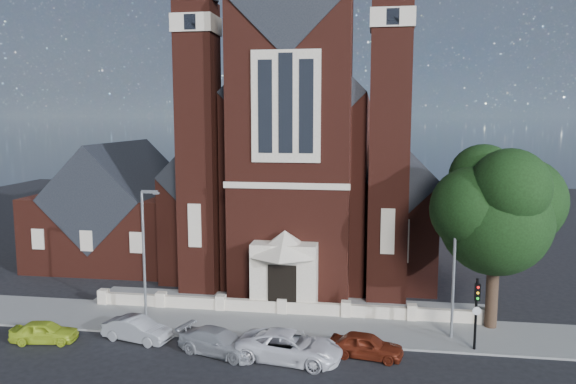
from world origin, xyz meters
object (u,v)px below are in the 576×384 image
church (311,164)px  car_white_suv (290,346)px  car_dark_red (366,345)px  street_lamp_left (145,248)px  parish_hall (121,214)px  traffic_signal (477,305)px  car_silver_a (137,329)px  street_tree (499,213)px  car_lime_van (44,332)px  car_silver_b (219,342)px  street_lamp_right (456,259)px

church → car_white_suv: (1.46, -23.03, -7.43)m
church → car_dark_red: (5.33, -22.05, -7.54)m
street_lamp_left → car_dark_red: 14.16m
parish_hall → traffic_signal: size_ratio=3.05×
car_silver_a → church: bearing=-5.5°
street_tree → car_white_suv: size_ratio=1.98×
car_lime_van → car_silver_b: bearing=-98.3°
car_lime_van → car_dark_red: car_dark_red is taller
car_silver_a → car_white_suv: bearing=-85.0°
street_tree → street_lamp_left: (-20.51, -1.71, -2.36)m
car_silver_a → car_silver_b: (4.96, -1.03, 0.00)m
traffic_signal → car_white_suv: (-9.54, -2.51, -1.83)m
street_lamp_right → car_silver_a: street_lamp_right is taller
church → traffic_signal: (11.00, -20.52, -5.60)m
parish_hall → car_silver_b: 22.72m
car_white_suv → car_lime_van: bearing=97.8°
car_lime_van → car_silver_a: 5.07m
car_silver_b → street_lamp_right: bearing=-54.6°
street_lamp_left → car_silver_a: bearing=-78.2°
car_silver_a → parish_hall: bearing=40.4°
car_silver_b → car_white_suv: size_ratio=0.83×
traffic_signal → car_silver_b: bearing=-170.3°
street_lamp_right → car_white_suv: street_lamp_right is taller
street_lamp_right → traffic_signal: 2.71m
traffic_signal → car_white_suv: 10.03m
traffic_signal → car_white_suv: traffic_signal is taller
traffic_signal → street_lamp_right: bearing=120.0°
street_lamp_left → church: bearing=67.3°
street_lamp_right → car_silver_b: (-12.45, -3.86, -3.94)m
parish_hall → traffic_signal: (27.00, -15.57, -1.43)m
car_silver_a → street_lamp_left: bearing=24.9°
street_lamp_right → car_silver_a: 18.08m
car_silver_b → car_dark_red: 7.73m
parish_hall → street_tree: 31.27m
church → parish_hall: size_ratio=2.86×
traffic_signal → car_lime_van: bearing=-174.5°
street_lamp_left → car_dark_red: size_ratio=2.13×
car_white_suv → car_silver_b: bearing=95.4°
street_lamp_left → car_white_suv: street_lamp_left is taller
parish_hall → car_white_suv: parish_hall is taller
car_lime_van → car_silver_a: (4.97, 1.00, 0.04)m
parish_hall → car_dark_red: parish_hall is taller
street_lamp_left → street_lamp_right: same height
street_tree → car_dark_red: bearing=-146.4°
parish_hall → street_lamp_left: 16.18m
car_white_suv → car_dark_red: bearing=-66.9°
church → car_silver_b: bearing=-95.9°
traffic_signal → car_silver_a: (-18.32, -1.26, -1.93)m
parish_hall → car_lime_van: bearing=-78.2°
street_lamp_left → car_lime_van: (-4.38, -3.83, -3.99)m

